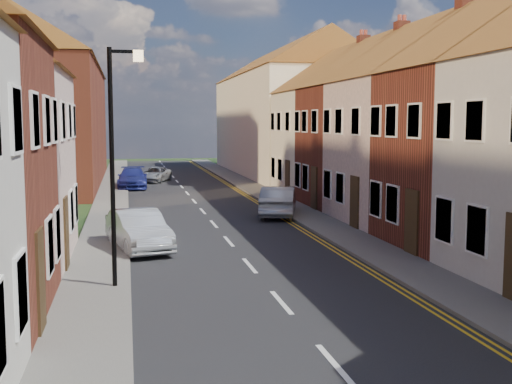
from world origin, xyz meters
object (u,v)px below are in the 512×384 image
object	(u,v)px
lamppost	(115,152)
car_distant	(154,175)
car_mid_b	(278,201)
car_mid	(138,230)
car_far	(132,178)

from	to	relation	value
lamppost	car_distant	bearing A→B (deg)	85.83
car_distant	car_mid_b	bearing A→B (deg)	-56.58
lamppost	car_mid	bearing A→B (deg)	83.23
car_far	car_mid	bearing A→B (deg)	-88.52
car_mid_b	car_far	bearing A→B (deg)	-49.04
car_mid	car_distant	world-z (taller)	car_mid
car_distant	car_mid_b	world-z (taller)	car_mid_b
car_distant	car_mid_b	size ratio (longest dim) A/B	0.91
car_far	car_mid_b	bearing A→B (deg)	-64.08
lamppost	car_far	bearing A→B (deg)	88.64
car_mid	car_far	xyz separation A→B (m)	(0.00, 20.66, -0.01)
car_distant	car_mid_b	xyz separation A→B (m)	(4.82, -18.26, 0.16)
car_distant	lamppost	bearing A→B (deg)	-75.55
car_mid	car_distant	xyz separation A→B (m)	(1.58, 24.84, -0.14)
lamppost	car_far	distance (m)	25.99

